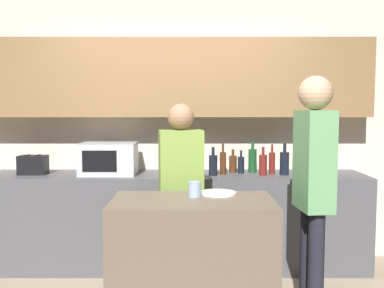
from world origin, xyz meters
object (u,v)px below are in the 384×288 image
at_px(bottle_1, 222,163).
at_px(bottle_0, 212,165).
at_px(bottle_7, 284,163).
at_px(person_center, 180,185).
at_px(person_left, 313,180).
at_px(bottle_4, 252,160).
at_px(plate_on_island, 217,193).
at_px(bottle_6, 271,163).
at_px(toaster, 32,165).
at_px(bottle_5, 262,164).
at_px(bottle_2, 232,164).
at_px(cup_0, 194,189).
at_px(bottle_3, 240,164).
at_px(potted_plant, 314,154).
at_px(microwave, 108,159).

bearing_deg(bottle_1, bottle_0, -143.15).
relative_size(bottle_1, bottle_7, 0.98).
bearing_deg(person_center, person_left, 142.28).
height_order(bottle_4, person_left, person_left).
bearing_deg(person_center, plate_on_island, 116.24).
xyz_separation_m(bottle_0, bottle_6, (0.57, 0.11, 0.01)).
distance_m(toaster, bottle_5, 2.18).
relative_size(bottle_4, person_left, 0.18).
bearing_deg(bottle_6, bottle_5, -138.45).
relative_size(bottle_0, bottle_2, 1.17).
height_order(bottle_5, bottle_7, bottle_7).
xyz_separation_m(bottle_0, bottle_5, (0.47, 0.02, 0.00)).
bearing_deg(bottle_7, plate_on_island, -122.77).
height_order(bottle_2, cup_0, bottle_2).
distance_m(bottle_6, plate_on_island, 1.28).
xyz_separation_m(bottle_3, bottle_6, (0.29, -0.04, 0.02)).
relative_size(bottle_2, person_left, 0.13).
bearing_deg(potted_plant, microwave, -179.95).
relative_size(bottle_3, cup_0, 2.13).
relative_size(microwave, bottle_1, 1.77).
height_order(microwave, bottle_0, microwave).
bearing_deg(potted_plant, bottle_5, -172.93).
bearing_deg(bottle_5, bottle_4, 110.62).
bearing_deg(bottle_3, bottle_1, -157.25).
bearing_deg(bottle_5, bottle_6, 41.55).
height_order(bottle_5, person_center, person_center).
xyz_separation_m(toaster, bottle_0, (1.71, -0.08, 0.01)).
relative_size(cup_0, person_center, 0.07).
xyz_separation_m(toaster, plate_on_island, (1.70, -1.11, -0.05)).
xyz_separation_m(bottle_1, bottle_5, (0.37, -0.05, -0.01)).
bearing_deg(cup_0, toaster, 141.87).
height_order(bottle_6, bottle_7, bottle_7).
bearing_deg(bottle_0, toaster, 177.30).
distance_m(bottle_0, bottle_5, 0.47).
xyz_separation_m(cup_0, person_center, (-0.11, 0.47, -0.06)).
bearing_deg(bottle_7, bottle_5, -173.43).
relative_size(bottle_3, person_left, 0.13).
distance_m(toaster, plate_on_island, 2.03).
xyz_separation_m(bottle_0, person_center, (-0.28, -0.65, -0.08)).
bearing_deg(bottle_4, bottle_3, -151.83).
relative_size(bottle_4, person_center, 0.20).
distance_m(microwave, person_left, 2.03).
xyz_separation_m(microwave, person_center, (0.71, -0.73, -0.13)).
bearing_deg(potted_plant, person_center, -149.86).
xyz_separation_m(microwave, bottle_7, (1.67, -0.04, -0.04)).
xyz_separation_m(toaster, cup_0, (1.53, -1.20, -0.01)).
bearing_deg(person_left, bottle_4, 4.80).
bearing_deg(toaster, bottle_7, -0.92).
distance_m(bottle_6, person_left, 1.25).
height_order(microwave, bottle_2, microwave).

